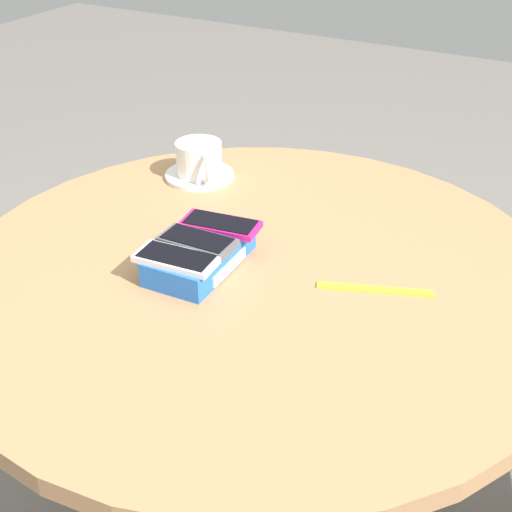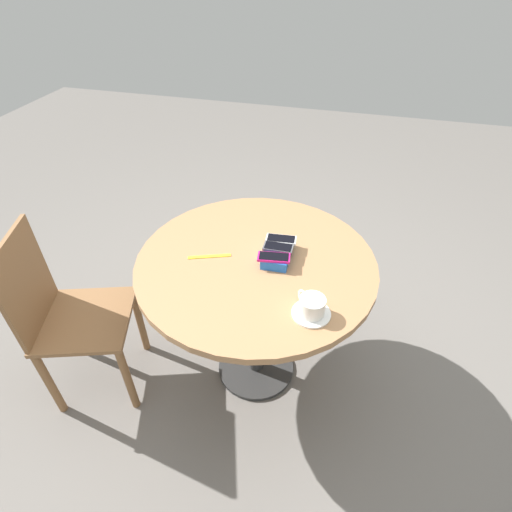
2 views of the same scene
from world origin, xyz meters
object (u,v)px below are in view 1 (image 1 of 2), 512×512
object	(u,v)px
saucer	(200,175)
coffee_cup	(199,158)
phone_box	(200,255)
phone_white	(176,259)
phone_gray	(197,241)
round_table	(256,321)
lanyard_strap	(375,289)
phone_magenta	(221,224)

from	to	relation	value
saucer	coffee_cup	world-z (taller)	coffee_cup
saucer	phone_box	bearing A→B (deg)	-146.73
phone_white	phone_gray	world-z (taller)	phone_gray
round_table	lanyard_strap	world-z (taller)	lanyard_strap
phone_box	lanyard_strap	xyz separation A→B (m)	(0.07, -0.27, -0.02)
phone_box	phone_white	xyz separation A→B (m)	(-0.06, 0.00, 0.03)
round_table	phone_magenta	bearing A→B (deg)	75.11
phone_magenta	phone_white	bearing A→B (deg)	178.81
round_table	phone_magenta	size ratio (longest dim) A/B	7.30
phone_box	phone_white	size ratio (longest dim) A/B	1.48
coffee_cup	phone_magenta	bearing A→B (deg)	-139.86
round_table	lanyard_strap	bearing A→B (deg)	-81.20
phone_white	phone_magenta	world-z (taller)	same
phone_gray	lanyard_strap	world-z (taller)	phone_gray
saucer	coffee_cup	distance (m)	0.04
phone_magenta	saucer	size ratio (longest dim) A/B	0.98
phone_gray	phone_magenta	distance (m)	0.07
phone_box	coffee_cup	bearing A→B (deg)	33.17
coffee_cup	lanyard_strap	size ratio (longest dim) A/B	0.60
phone_gray	coffee_cup	size ratio (longest dim) A/B	1.14
lanyard_strap	phone_white	bearing A→B (deg)	116.00
round_table	saucer	size ratio (longest dim) A/B	7.14
coffee_cup	lanyard_strap	xyz separation A→B (m)	(-0.21, -0.45, -0.04)
round_table	phone_gray	world-z (taller)	phone_gray
round_table	coffee_cup	bearing A→B (deg)	47.67
saucer	lanyard_strap	bearing A→B (deg)	-114.86
phone_white	saucer	world-z (taller)	phone_white
round_table	phone_box	distance (m)	0.16
coffee_cup	saucer	bearing A→B (deg)	46.61
round_table	phone_white	bearing A→B (deg)	141.89
lanyard_strap	phone_gray	bearing A→B (deg)	105.30
phone_magenta	coffee_cup	world-z (taller)	coffee_cup
phone_magenta	coffee_cup	size ratio (longest dim) A/B	1.27
phone_gray	lanyard_strap	size ratio (longest dim) A/B	0.69
round_table	coffee_cup	world-z (taller)	coffee_cup
round_table	phone_white	size ratio (longest dim) A/B	7.56
phone_box	coffee_cup	distance (m)	0.33
phone_box	coffee_cup	world-z (taller)	coffee_cup
round_table	phone_gray	distance (m)	0.18
phone_magenta	lanyard_strap	world-z (taller)	phone_magenta
phone_box	round_table	bearing A→B (deg)	-62.14
round_table	phone_gray	bearing A→B (deg)	118.98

